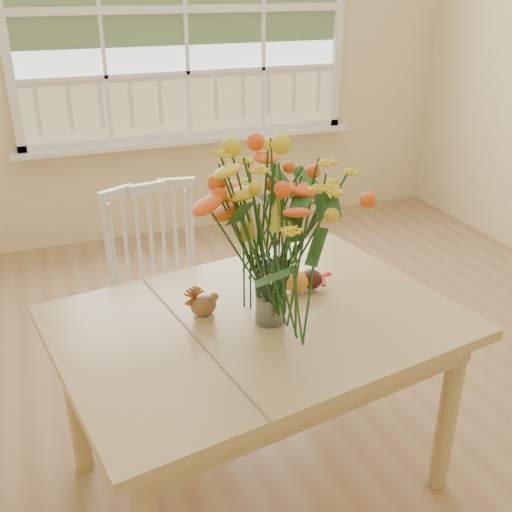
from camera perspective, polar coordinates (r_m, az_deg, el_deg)
name	(u,v)px	position (r m, az deg, el deg)	size (l,w,h in m)	color
floor	(327,406)	(2.78, 6.80, -13.98)	(4.00, 4.50, 0.01)	#A2754E
wall_back	(185,41)	(4.29, -6.77, 19.68)	(4.00, 0.02, 2.70)	beige
window	(185,12)	(4.24, -6.77, 22.08)	(2.42, 0.12, 1.74)	silver
dining_table	(258,341)	(2.07, 0.20, -8.06)	(1.44, 1.14, 0.70)	tan
windsor_chair	(162,281)	(2.68, -8.98, -2.35)	(0.49, 0.47, 0.92)	white
flower_vase	(271,227)	(1.85, 1.44, 2.81)	(0.47, 0.47, 0.56)	white
pumpkin	(296,283)	(2.17, 3.82, -2.54)	(0.10, 0.10, 0.07)	orange
turkey_figurine	(204,306)	(2.01, -5.02, -4.74)	(0.09, 0.07, 0.11)	#CCB78C
dark_gourd	(311,280)	(2.19, 5.25, -2.30)	(0.13, 0.11, 0.07)	#38160F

